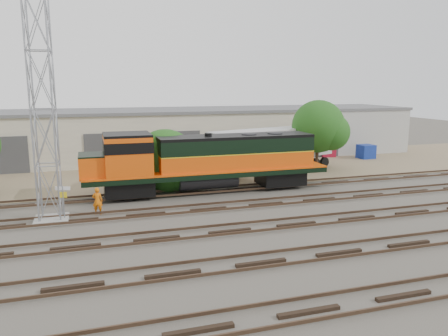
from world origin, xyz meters
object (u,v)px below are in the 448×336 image
object	(u,v)px
locomotive	(204,160)
semi_trailer	(276,145)
signal_tower	(44,114)
worker	(97,201)

from	to	relation	value
locomotive	semi_trailer	bearing A→B (deg)	35.38
signal_tower	semi_trailer	xyz separation A→B (m)	(18.72, 9.85, -3.83)
signal_tower	worker	size ratio (longest dim) A/B	7.56
semi_trailer	locomotive	bearing A→B (deg)	-161.98
signal_tower	locomotive	bearing A→B (deg)	20.73
signal_tower	semi_trailer	size ratio (longest dim) A/B	0.99
locomotive	worker	distance (m)	8.57
locomotive	semi_trailer	world-z (taller)	locomotive
locomotive	semi_trailer	distance (m)	10.23
locomotive	worker	world-z (taller)	locomotive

